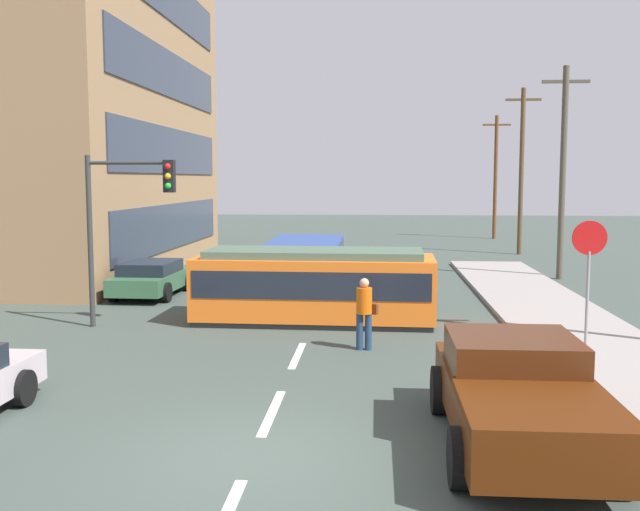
{
  "coord_description": "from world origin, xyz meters",
  "views": [
    {
      "loc": [
        1.72,
        -9.83,
        3.93
      ],
      "look_at": [
        0.33,
        8.24,
        2.02
      ],
      "focal_mm": 40.79,
      "sensor_mm": 36.0,
      "label": 1
    }
  ],
  "objects_px": {
    "city_bus": "(305,262)",
    "traffic_light_mast": "(125,208)",
    "pickup_truck_parked": "(518,394)",
    "parked_sedan_mid": "(152,278)",
    "utility_pole_far": "(521,168)",
    "streetcar_tram": "(315,284)",
    "stop_sign": "(589,258)",
    "pedestrian_crossing": "(364,309)",
    "utility_pole_distant": "(496,175)",
    "utility_pole_mid": "(563,169)"
  },
  "relations": [
    {
      "from": "pedestrian_crossing",
      "to": "utility_pole_distant",
      "type": "relative_size",
      "value": 0.21
    },
    {
      "from": "city_bus",
      "to": "stop_sign",
      "type": "relative_size",
      "value": 2.03
    },
    {
      "from": "streetcar_tram",
      "to": "stop_sign",
      "type": "height_order",
      "value": "stop_sign"
    },
    {
      "from": "utility_pole_far",
      "to": "parked_sedan_mid",
      "type": "bearing_deg",
      "value": -135.33
    },
    {
      "from": "stop_sign",
      "to": "traffic_light_mast",
      "type": "relative_size",
      "value": 0.63
    },
    {
      "from": "pedestrian_crossing",
      "to": "parked_sedan_mid",
      "type": "xyz_separation_m",
      "value": [
        -7.27,
        7.22,
        -0.32
      ]
    },
    {
      "from": "streetcar_tram",
      "to": "city_bus",
      "type": "relative_size",
      "value": 1.13
    },
    {
      "from": "parked_sedan_mid",
      "to": "stop_sign",
      "type": "height_order",
      "value": "stop_sign"
    },
    {
      "from": "pickup_truck_parked",
      "to": "utility_pole_distant",
      "type": "xyz_separation_m",
      "value": [
        5.71,
        38.08,
        3.4
      ]
    },
    {
      "from": "city_bus",
      "to": "parked_sedan_mid",
      "type": "distance_m",
      "value": 5.24
    },
    {
      "from": "pickup_truck_parked",
      "to": "utility_pole_mid",
      "type": "height_order",
      "value": "utility_pole_mid"
    },
    {
      "from": "traffic_light_mast",
      "to": "utility_pole_distant",
      "type": "bearing_deg",
      "value": 64.43
    },
    {
      "from": "city_bus",
      "to": "pedestrian_crossing",
      "type": "xyz_separation_m",
      "value": [
        2.23,
        -8.62,
        -0.09
      ]
    },
    {
      "from": "parked_sedan_mid",
      "to": "traffic_light_mast",
      "type": "distance_m",
      "value": 5.8
    },
    {
      "from": "stop_sign",
      "to": "utility_pole_far",
      "type": "distance_m",
      "value": 22.51
    },
    {
      "from": "utility_pole_mid",
      "to": "utility_pole_distant",
      "type": "bearing_deg",
      "value": 88.34
    },
    {
      "from": "pickup_truck_parked",
      "to": "utility_pole_far",
      "type": "distance_m",
      "value": 28.76
    },
    {
      "from": "utility_pole_mid",
      "to": "utility_pole_distant",
      "type": "relative_size",
      "value": 1.03
    },
    {
      "from": "stop_sign",
      "to": "traffic_light_mast",
      "type": "distance_m",
      "value": 11.53
    },
    {
      "from": "stop_sign",
      "to": "utility_pole_distant",
      "type": "height_order",
      "value": "utility_pole_distant"
    },
    {
      "from": "pedestrian_crossing",
      "to": "utility_pole_mid",
      "type": "xyz_separation_m",
      "value": [
        7.49,
        12.57,
        3.37
      ]
    },
    {
      "from": "streetcar_tram",
      "to": "stop_sign",
      "type": "distance_m",
      "value": 7.31
    },
    {
      "from": "pickup_truck_parked",
      "to": "stop_sign",
      "type": "xyz_separation_m",
      "value": [
        2.6,
        5.79,
        1.4
      ]
    },
    {
      "from": "utility_pole_far",
      "to": "utility_pole_distant",
      "type": "distance_m",
      "value": 10.09
    },
    {
      "from": "pickup_truck_parked",
      "to": "utility_pole_far",
      "type": "bearing_deg",
      "value": 79.06
    },
    {
      "from": "parked_sedan_mid",
      "to": "utility_pole_distant",
      "type": "distance_m",
      "value": 29.48
    },
    {
      "from": "traffic_light_mast",
      "to": "utility_pole_far",
      "type": "relative_size",
      "value": 0.53
    },
    {
      "from": "parked_sedan_mid",
      "to": "utility_pole_far",
      "type": "height_order",
      "value": "utility_pole_far"
    },
    {
      "from": "utility_pole_distant",
      "to": "utility_pole_far",
      "type": "bearing_deg",
      "value": -91.72
    },
    {
      "from": "utility_pole_mid",
      "to": "utility_pole_far",
      "type": "bearing_deg",
      "value": 88.4
    },
    {
      "from": "traffic_light_mast",
      "to": "utility_pole_mid",
      "type": "bearing_deg",
      "value": 37.16
    },
    {
      "from": "city_bus",
      "to": "traffic_light_mast",
      "type": "height_order",
      "value": "traffic_light_mast"
    },
    {
      "from": "utility_pole_mid",
      "to": "utility_pole_distant",
      "type": "height_order",
      "value": "utility_pole_mid"
    },
    {
      "from": "pickup_truck_parked",
      "to": "parked_sedan_mid",
      "type": "xyz_separation_m",
      "value": [
        -9.61,
        13.15,
        -0.18
      ]
    },
    {
      "from": "pedestrian_crossing",
      "to": "utility_pole_distant",
      "type": "distance_m",
      "value": 33.3
    },
    {
      "from": "city_bus",
      "to": "pedestrian_crossing",
      "type": "relative_size",
      "value": 3.5
    },
    {
      "from": "streetcar_tram",
      "to": "pickup_truck_parked",
      "type": "height_order",
      "value": "streetcar_tram"
    },
    {
      "from": "utility_pole_mid",
      "to": "pedestrian_crossing",
      "type": "bearing_deg",
      "value": -120.79
    },
    {
      "from": "pickup_truck_parked",
      "to": "utility_pole_mid",
      "type": "distance_m",
      "value": 19.52
    },
    {
      "from": "streetcar_tram",
      "to": "utility_pole_mid",
      "type": "relative_size",
      "value": 0.8
    },
    {
      "from": "city_bus",
      "to": "pickup_truck_parked",
      "type": "height_order",
      "value": "city_bus"
    },
    {
      "from": "streetcar_tram",
      "to": "pickup_truck_parked",
      "type": "xyz_separation_m",
      "value": [
        3.76,
        -9.19,
        -0.24
      ]
    },
    {
      "from": "streetcar_tram",
      "to": "utility_pole_distant",
      "type": "distance_m",
      "value": 30.57
    },
    {
      "from": "parked_sedan_mid",
      "to": "stop_sign",
      "type": "xyz_separation_m",
      "value": [
        12.21,
        -7.37,
        1.57
      ]
    },
    {
      "from": "city_bus",
      "to": "utility_pole_far",
      "type": "xyz_separation_m",
      "value": [
        9.98,
        13.45,
        3.44
      ]
    },
    {
      "from": "parked_sedan_mid",
      "to": "city_bus",
      "type": "bearing_deg",
      "value": 15.47
    },
    {
      "from": "streetcar_tram",
      "to": "city_bus",
      "type": "xyz_separation_m",
      "value": [
        -0.81,
        5.36,
        -0.0
      ]
    },
    {
      "from": "streetcar_tram",
      "to": "parked_sedan_mid",
      "type": "relative_size",
      "value": 1.6
    },
    {
      "from": "stop_sign",
      "to": "pedestrian_crossing",
      "type": "bearing_deg",
      "value": 178.3
    },
    {
      "from": "traffic_light_mast",
      "to": "utility_pole_mid",
      "type": "relative_size",
      "value": 0.55
    }
  ]
}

